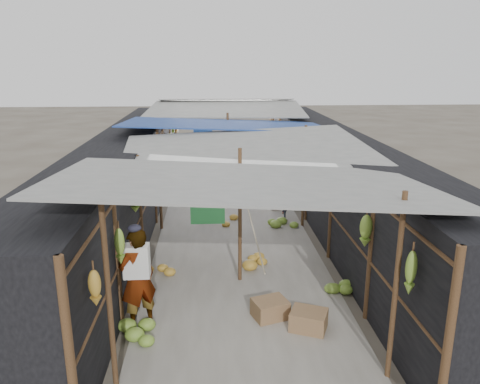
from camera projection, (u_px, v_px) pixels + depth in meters
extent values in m
plane|color=#6B6356|center=(254.00, 382.00, 6.19)|extent=(80.00, 80.00, 0.00)
cube|color=#9E998E|center=(232.00, 221.00, 12.43)|extent=(3.60, 16.00, 0.02)
cube|color=black|center=(126.00, 181.00, 11.96)|extent=(1.40, 15.00, 2.30)
cube|color=black|center=(334.00, 178.00, 12.29)|extent=(1.40, 15.00, 2.30)
cube|color=#8F6848|center=(270.00, 309.00, 7.70)|extent=(0.65, 0.58, 0.32)
cube|color=#8F6848|center=(309.00, 321.00, 7.35)|extent=(0.68, 0.62, 0.33)
cube|color=#8F6848|center=(210.00, 213.00, 12.62)|extent=(0.55, 0.48, 0.30)
cylinder|color=black|center=(254.00, 181.00, 16.31)|extent=(0.57, 0.57, 0.17)
imported|color=silver|center=(138.00, 278.00, 7.31)|extent=(0.72, 0.66, 1.65)
imported|color=navy|center=(231.00, 174.00, 14.60)|extent=(0.74, 0.59, 1.43)
imported|color=#433E3A|center=(284.00, 205.00, 12.35)|extent=(0.40, 0.61, 0.88)
cylinder|color=brown|center=(109.00, 298.00, 5.73)|extent=(0.07, 0.07, 2.60)
cylinder|color=brown|center=(396.00, 289.00, 5.95)|extent=(0.07, 0.07, 2.60)
cylinder|color=brown|center=(240.00, 217.00, 8.72)|extent=(0.07, 0.07, 2.60)
cylinder|color=brown|center=(159.00, 179.00, 11.50)|extent=(0.07, 0.07, 2.60)
cylinder|color=brown|center=(304.00, 177.00, 11.71)|extent=(0.07, 0.07, 2.60)
cylinder|color=brown|center=(228.00, 155.00, 14.49)|extent=(0.07, 0.07, 2.60)
cylinder|color=brown|center=(176.00, 140.00, 17.26)|extent=(0.07, 0.07, 2.60)
cylinder|color=brown|center=(273.00, 139.00, 17.48)|extent=(0.07, 0.07, 2.60)
cube|color=gray|center=(249.00, 181.00, 6.48)|extent=(5.21, 3.19, 0.52)
cube|color=gray|center=(246.00, 150.00, 9.60)|extent=(5.23, 3.73, 0.50)
cube|color=navy|center=(226.00, 124.00, 12.73)|extent=(5.40, 3.60, 0.41)
cube|color=gray|center=(226.00, 109.00, 15.88)|extent=(5.37, 3.66, 0.27)
cube|color=gray|center=(226.00, 100.00, 18.17)|extent=(5.00, 1.99, 0.24)
cylinder|color=brown|center=(152.00, 146.00, 11.76)|extent=(0.06, 15.00, 0.06)
cylinder|color=brown|center=(309.00, 144.00, 12.00)|extent=(0.06, 15.00, 0.06)
cylinder|color=gray|center=(231.00, 145.00, 11.88)|extent=(0.02, 15.00, 0.02)
cube|color=#261AAB|center=(215.00, 157.00, 11.88)|extent=(0.70, 0.03, 0.60)
cube|color=#204594|center=(203.00, 132.00, 16.14)|extent=(0.65, 0.03, 0.60)
cube|color=#2A7F3E|center=(208.00, 205.00, 8.11)|extent=(0.60, 0.03, 0.70)
cube|color=#A32619|center=(273.00, 162.00, 11.35)|extent=(0.50, 0.03, 0.60)
cube|color=#2A1BB0|center=(254.00, 177.00, 9.91)|extent=(0.55, 0.03, 0.65)
cube|color=silver|center=(240.00, 135.00, 15.32)|extent=(0.60, 0.03, 0.55)
ellipsoid|color=#B88B2F|center=(95.00, 288.00, 5.38)|extent=(0.15, 0.13, 0.46)
ellipsoid|color=olive|center=(120.00, 246.00, 6.85)|extent=(0.15, 0.13, 0.57)
ellipsoid|color=olive|center=(135.00, 201.00, 8.27)|extent=(0.18, 0.15, 0.44)
ellipsoid|color=olive|center=(148.00, 182.00, 10.03)|extent=(0.14, 0.12, 0.38)
ellipsoid|color=olive|center=(154.00, 172.00, 11.04)|extent=(0.17, 0.14, 0.47)
ellipsoid|color=olive|center=(160.00, 157.00, 12.36)|extent=(0.19, 0.16, 0.39)
ellipsoid|color=#B88B2F|center=(165.00, 143.00, 13.82)|extent=(0.20, 0.17, 0.38)
ellipsoid|color=olive|center=(170.00, 139.00, 15.66)|extent=(0.19, 0.16, 0.37)
ellipsoid|color=olive|center=(173.00, 128.00, 16.91)|extent=(0.15, 0.13, 0.43)
ellipsoid|color=#B88B2F|center=(176.00, 127.00, 18.44)|extent=(0.18, 0.15, 0.43)
ellipsoid|color=olive|center=(411.00, 273.00, 5.68)|extent=(0.14, 0.12, 0.59)
ellipsoid|color=olive|center=(366.00, 231.00, 7.31)|extent=(0.20, 0.17, 0.54)
ellipsoid|color=olive|center=(351.00, 201.00, 8.09)|extent=(0.19, 0.16, 0.39)
ellipsoid|color=olive|center=(329.00, 187.00, 9.56)|extent=(0.15, 0.13, 0.43)
ellipsoid|color=#B88B2F|center=(307.00, 168.00, 11.71)|extent=(0.18, 0.15, 0.50)
ellipsoid|color=olive|center=(297.00, 146.00, 13.09)|extent=(0.17, 0.15, 0.40)
ellipsoid|color=olive|center=(289.00, 146.00, 14.30)|extent=(0.16, 0.13, 0.58)
ellipsoid|color=olive|center=(282.00, 135.00, 15.83)|extent=(0.15, 0.13, 0.55)
ellipsoid|color=olive|center=(275.00, 127.00, 17.50)|extent=(0.15, 0.13, 0.35)
ellipsoid|color=olive|center=(272.00, 128.00, 18.40)|extent=(0.15, 0.13, 0.59)
ellipsoid|color=#B88B2F|center=(154.00, 265.00, 9.32)|extent=(0.70, 0.60, 0.35)
ellipsoid|color=#B88B2F|center=(260.00, 259.00, 9.64)|extent=(0.64, 0.55, 0.32)
ellipsoid|color=olive|center=(283.00, 222.00, 11.90)|extent=(0.59, 0.50, 0.29)
ellipsoid|color=olive|center=(186.00, 173.00, 17.17)|extent=(0.59, 0.50, 0.29)
ellipsoid|color=#B88B2F|center=(225.00, 217.00, 12.22)|extent=(0.67, 0.57, 0.33)
ellipsoid|color=olive|center=(333.00, 283.00, 8.67)|extent=(0.56, 0.47, 0.28)
ellipsoid|color=olive|center=(137.00, 331.00, 7.13)|extent=(0.51, 0.43, 0.25)
ellipsoid|color=#B88B2F|center=(285.00, 201.00, 13.61)|extent=(0.67, 0.57, 0.34)
ellipsoid|color=olive|center=(267.00, 178.00, 16.25)|extent=(0.68, 0.58, 0.34)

